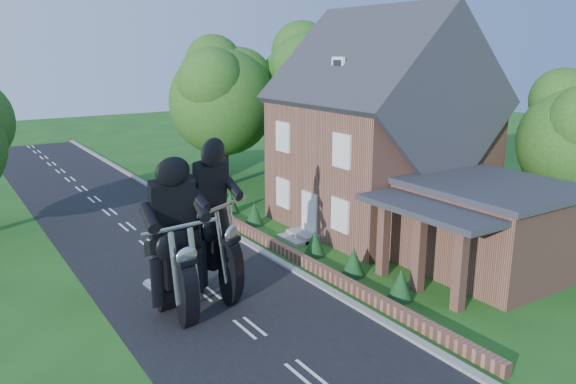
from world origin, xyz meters
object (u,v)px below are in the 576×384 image
garden_wall (281,248)px  motorcycle_lead (213,276)px  house (380,135)px  motorcycle_follow (177,296)px  annex (487,226)px

garden_wall → motorcycle_lead: motorcycle_lead is taller
house → motorcycle_follow: house is taller
garden_wall → motorcycle_follow: (-5.90, -3.20, 0.58)m
motorcycle_lead → house: bearing=171.0°
garden_wall → annex: 8.19m
annex → motorcycle_lead: size_ratio=3.94×
garden_wall → house: size_ratio=2.15×
annex → garden_wall: bearing=133.8°
annex → motorcycle_follow: 11.80m
house → garden_wall: bearing=-170.8°
garden_wall → annex: bearing=-46.2°
annex → motorcycle_follow: (-11.47, 2.60, -0.98)m
annex → motorcycle_follow: size_ratio=4.19×
house → annex: bearing=-95.2°
motorcycle_follow → motorcycle_lead: bearing=-162.8°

